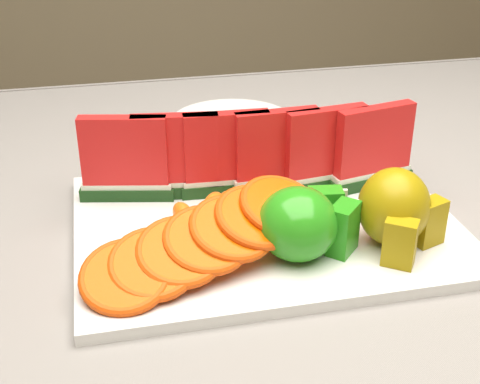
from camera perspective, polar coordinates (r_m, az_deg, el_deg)
table at (r=0.79m, az=-1.86°, el=-9.10°), size 1.40×0.90×0.75m
tablecloth at (r=0.76m, az=-1.93°, el=-5.28°), size 1.53×1.03×0.20m
platter at (r=0.72m, az=2.19°, el=-2.84°), size 0.40×0.30×0.01m
apple_cluster at (r=0.65m, az=5.48°, el=-2.68°), size 0.12×0.10×0.07m
pear_cluster at (r=0.67m, az=13.20°, el=-1.49°), size 0.10×0.10×0.08m
side_plate at (r=0.99m, az=-0.66°, el=5.95°), size 0.24×0.24×0.01m
watermelon_row at (r=0.75m, az=0.99°, el=3.18°), size 0.39×0.07×0.10m
orange_fan_front at (r=0.62m, az=-2.83°, el=-4.05°), size 0.26×0.15×0.06m
orange_fan_back at (r=0.81m, az=1.36°, el=3.22°), size 0.33×0.10×0.05m
tangerine_segments at (r=0.72m, az=0.01°, el=-1.15°), size 0.15×0.06×0.02m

